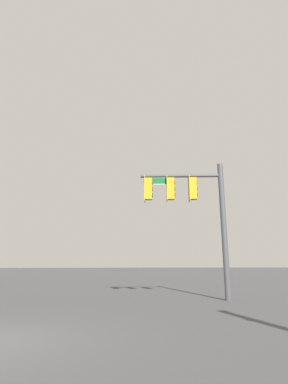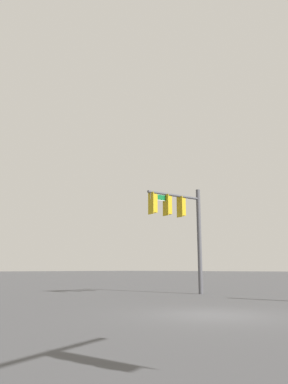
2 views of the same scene
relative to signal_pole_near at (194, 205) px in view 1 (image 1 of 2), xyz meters
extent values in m
cylinder|color=#47474C|center=(-1.34, 0.30, -1.18)|extent=(0.27, 0.27, 6.56)
cylinder|color=#47474C|center=(0.64, -0.14, 1.50)|extent=(3.98, 1.03, 0.16)
cube|color=gold|center=(0.23, -0.05, 0.83)|extent=(0.14, 0.51, 1.30)
cube|color=#B79314|center=(0.04, -0.01, 0.83)|extent=(0.42, 0.39, 1.10)
cylinder|color=#B79314|center=(0.04, -0.01, 1.44)|extent=(0.04, 0.04, 0.12)
cylinder|color=red|center=(-0.15, 0.03, 1.16)|extent=(0.08, 0.22, 0.22)
cylinder|color=#392D05|center=(-0.15, 0.03, 0.83)|extent=(0.08, 0.22, 0.22)
cylinder|color=black|center=(-0.15, 0.03, 0.50)|extent=(0.08, 0.22, 0.22)
cube|color=gold|center=(1.32, -0.29, 0.83)|extent=(0.14, 0.51, 1.30)
cube|color=#B79314|center=(1.13, -0.25, 0.83)|extent=(0.42, 0.39, 1.10)
cylinder|color=#B79314|center=(1.13, -0.25, 1.44)|extent=(0.04, 0.04, 0.12)
cylinder|color=red|center=(0.93, -0.21, 1.16)|extent=(0.08, 0.22, 0.22)
cylinder|color=#392D05|center=(0.93, -0.21, 0.83)|extent=(0.08, 0.22, 0.22)
cylinder|color=black|center=(0.93, -0.21, 0.50)|extent=(0.08, 0.22, 0.22)
cube|color=gold|center=(2.40, -0.53, 0.83)|extent=(0.14, 0.51, 1.30)
cube|color=#B79314|center=(2.21, -0.49, 0.83)|extent=(0.42, 0.39, 1.10)
cylinder|color=#B79314|center=(2.21, -0.49, 1.44)|extent=(0.04, 0.04, 0.12)
cylinder|color=red|center=(2.02, -0.45, 1.16)|extent=(0.08, 0.22, 0.22)
cylinder|color=#392D05|center=(2.02, -0.45, 0.83)|extent=(0.08, 0.22, 0.22)
cylinder|color=black|center=(2.02, -0.45, 0.50)|extent=(0.08, 0.22, 0.22)
cube|color=#0F602D|center=(1.72, -0.38, 1.24)|extent=(1.39, 0.35, 0.31)
cube|color=white|center=(1.72, -0.38, 1.24)|extent=(1.45, 0.34, 0.37)
camera|label=1|loc=(5.20, 13.73, -2.90)|focal=28.00mm
camera|label=2|loc=(18.79, 13.44, -2.94)|focal=35.00mm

